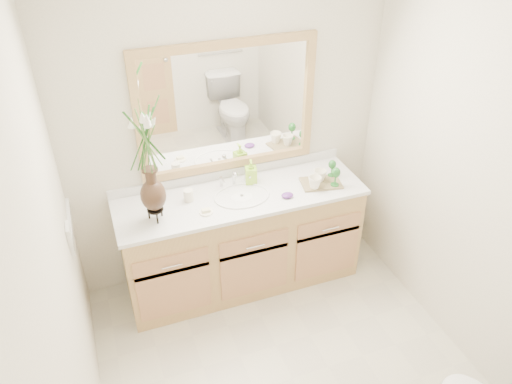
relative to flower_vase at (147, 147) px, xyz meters
name	(u,v)px	position (x,y,z in m)	size (l,w,h in m)	color
floor	(292,378)	(0.64, -0.93, -1.39)	(2.60, 2.60, 0.00)	beige
ceiling	(317,1)	(0.64, -0.93, 1.01)	(2.40, 2.60, 0.02)	white
wall_back	(228,133)	(0.64, 0.37, -0.19)	(2.40, 0.02, 2.40)	beige
wall_left	(64,294)	(-0.56, -0.93, -0.19)	(0.02, 2.60, 2.40)	beige
wall_right	(484,194)	(1.84, -0.93, -0.19)	(0.02, 2.60, 2.40)	beige
vanity	(242,241)	(0.64, 0.08, -0.99)	(1.80, 0.55, 0.80)	tan
counter	(241,197)	(0.64, 0.08, -0.57)	(1.84, 0.57, 0.03)	white
sink	(242,202)	(0.64, 0.06, -0.61)	(0.38, 0.34, 0.23)	white
mirror	(228,108)	(0.64, 0.34, 0.02)	(1.32, 0.04, 0.97)	white
switch_plate	(69,234)	(-0.55, -0.17, -0.41)	(0.02, 0.12, 0.12)	white
flower_vase	(147,147)	(0.00, 0.00, 0.00)	(0.20, 0.20, 0.82)	black
tumbler	(188,195)	(0.26, 0.14, -0.52)	(0.07, 0.07, 0.09)	white
soap_dish	(206,212)	(0.34, -0.05, -0.55)	(0.10, 0.10, 0.03)	white
soap_bottle	(251,173)	(0.76, 0.22, -0.47)	(0.08, 0.08, 0.17)	#9EDD34
purple_dish	(287,195)	(0.94, -0.06, -0.54)	(0.09, 0.07, 0.03)	#5B297D
tray	(321,183)	(1.25, 0.01, -0.55)	(0.30, 0.20, 0.01)	brown
mug_left	(315,182)	(1.17, -0.04, -0.50)	(0.10, 0.09, 0.10)	white
mug_right	(320,175)	(1.25, 0.04, -0.50)	(0.10, 0.09, 0.10)	white
goblet_front	(336,173)	(1.33, -0.06, -0.44)	(0.07, 0.07, 0.15)	#236926
goblet_back	(332,165)	(1.37, 0.07, -0.46)	(0.06, 0.06, 0.13)	#236926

